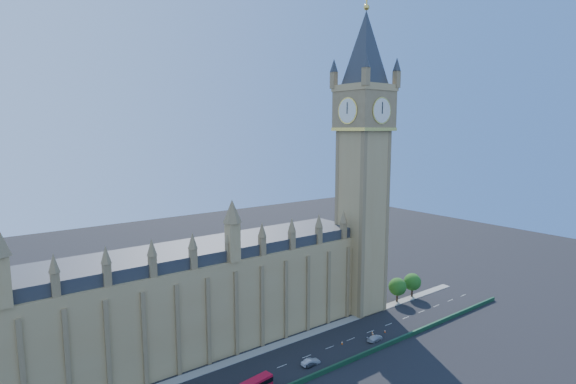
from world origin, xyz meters
TOP-DOWN VIEW (x-y plane):
  - ground at (0.00, 0.00)m, footprint 400.00×400.00m
  - palace_westminster at (-25.00, 22.00)m, footprint 120.00×20.00m
  - elizabeth_tower at (38.00, 13.99)m, footprint 20.59×20.59m
  - bridge_parapet at (0.00, -9.00)m, footprint 160.00×0.60m
  - kerb_north at (0.00, 9.50)m, footprint 160.00×3.00m
  - tree_east_near at (52.22, 10.08)m, footprint 6.00×6.00m
  - tree_east_far at (60.22, 10.08)m, footprint 6.00×6.00m
  - car_grey at (1.75, -4.31)m, footprint 3.85×1.84m
  - car_silver at (2.00, -3.94)m, footprint 5.05×2.14m
  - car_white at (24.79, -4.65)m, footprint 5.27×2.32m
  - cone_a at (26.76, -2.10)m, footprint 0.59×0.59m
  - cone_b at (30.88, -2.96)m, footprint 0.60×0.60m
  - cone_c at (15.95, -0.67)m, footprint 0.65×0.65m
  - cone_d at (27.65, -1.08)m, footprint 0.50×0.50m

SIDE VIEW (x-z plane):
  - ground at x=0.00m, z-range 0.00..0.00m
  - kerb_north at x=0.00m, z-range 0.00..0.16m
  - cone_d at x=27.65m, z-range 0.00..0.66m
  - cone_b at x=30.88m, z-range -0.01..0.76m
  - cone_a at x=26.76m, z-range -0.01..0.78m
  - cone_c at x=15.95m, z-range -0.01..0.79m
  - bridge_parapet at x=0.00m, z-range 0.00..1.20m
  - car_grey at x=1.75m, z-range 0.00..1.27m
  - car_white at x=24.79m, z-range 0.00..1.51m
  - car_silver at x=2.00m, z-range 0.00..1.62m
  - tree_east_near at x=52.22m, z-range 1.39..9.89m
  - tree_east_far at x=60.22m, z-range 1.39..9.89m
  - palace_westminster at x=-25.00m, z-range -0.14..27.86m
  - elizabeth_tower at x=38.00m, z-range 2.06..107.06m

